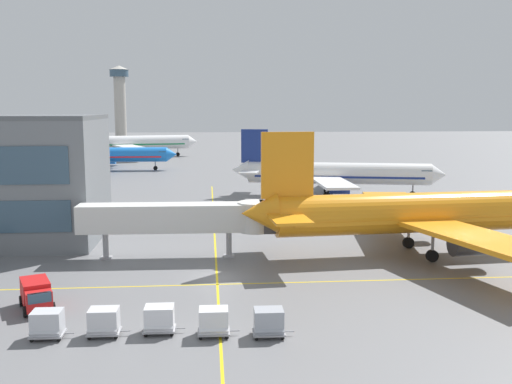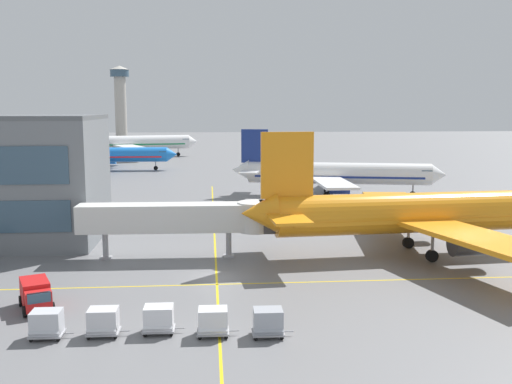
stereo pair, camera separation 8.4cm
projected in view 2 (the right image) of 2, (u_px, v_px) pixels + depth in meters
name	position (u px, v px, depth m)	size (l,w,h in m)	color
ground_plane	(217.00, 278.00, 50.80)	(600.00, 600.00, 0.00)	slate
airliner_front_gate	(436.00, 213.00, 58.33)	(40.53, 34.86, 12.60)	orange
airliner_second_row	(335.00, 174.00, 96.92)	(35.86, 30.44, 11.21)	white
airliner_third_row	(103.00, 155.00, 136.29)	(34.67, 30.01, 10.81)	blue
airliner_far_left_stand	(129.00, 143.00, 172.49)	(40.89, 34.81, 12.75)	white
taxiway_markings	(214.00, 235.00, 67.79)	(137.37, 84.61, 0.01)	yellow
service_truck_catering	(36.00, 294.00, 42.70)	(3.34, 4.50, 2.10)	red
baggage_cart_row_leftmost	(47.00, 324.00, 37.29)	(2.76, 1.71, 1.86)	#99999E
baggage_cart_row_second	(103.00, 321.00, 37.66)	(2.76, 1.71, 1.86)	#99999E
baggage_cart_row_middle	(159.00, 319.00, 38.14)	(2.76, 1.71, 1.86)	#99999E
baggage_cart_row_fourth	(213.00, 321.00, 37.69)	(2.76, 1.71, 1.86)	#99999E
baggage_cart_row_fifth	(268.00, 322.00, 37.58)	(2.76, 1.71, 1.86)	#99999E
jet_bridge	(192.00, 218.00, 56.99)	(19.59, 3.45, 5.58)	silver
control_tower	(120.00, 97.00, 261.07)	(8.82, 8.82, 33.52)	#ADA89E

